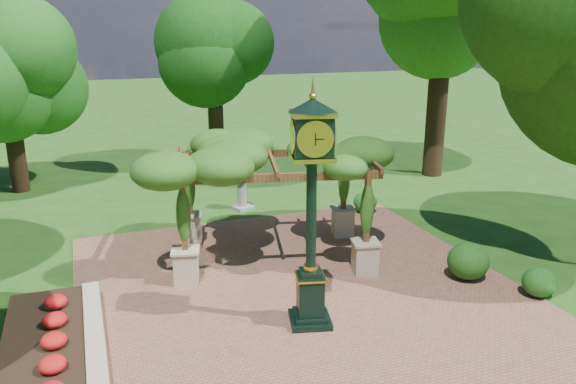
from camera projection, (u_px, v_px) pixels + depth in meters
name	position (u px, v px, depth m)	size (l,w,h in m)	color
ground	(330.00, 325.00, 11.66)	(120.00, 120.00, 0.00)	#1E4714
brick_plaza	(311.00, 303.00, 12.55)	(10.00, 12.00, 0.04)	brown
border_wall	(96.00, 347.00, 10.51)	(0.35, 5.00, 0.40)	#C6B793
flower_bed	(44.00, 357.00, 10.22)	(1.50, 5.00, 0.36)	red
pedestal_clock	(312.00, 194.00, 10.90)	(1.14, 1.14, 4.75)	black
pergola	(272.00, 162.00, 14.35)	(5.71, 4.30, 3.21)	tan
sundial	(242.00, 195.00, 18.97)	(0.79, 0.79, 1.10)	#9A9991
shrub_front	(539.00, 282.00, 12.76)	(0.76, 0.76, 0.68)	#1D5518
shrub_mid	(468.00, 261.00, 13.63)	(1.01, 1.01, 0.91)	#1C4A15
shrub_back	(365.00, 202.00, 18.55)	(0.78, 0.78, 0.70)	#23631C
tree_west_far	(4.00, 66.00, 19.86)	(3.95, 3.95, 6.75)	black
tree_north	(214.00, 57.00, 23.61)	(3.91, 3.91, 6.88)	#312013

